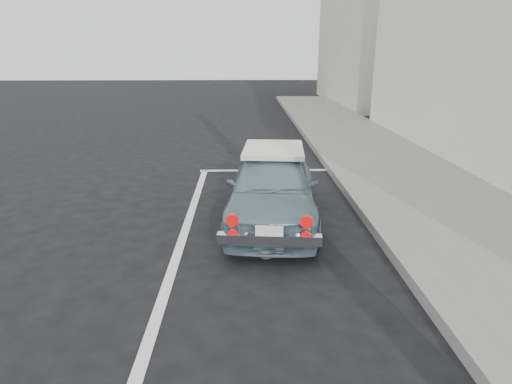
{
  "coord_description": "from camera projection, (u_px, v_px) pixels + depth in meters",
  "views": [
    {
      "loc": [
        -0.02,
        -2.66,
        2.49
      ],
      "look_at": [
        0.13,
        2.66,
        0.75
      ],
      "focal_mm": 30.0,
      "sensor_mm": 36.0,
      "label": 1
    }
  ],
  "objects": [
    {
      "name": "sidewalk",
      "position": [
        507.0,
        259.0,
        5.26
      ],
      "size": [
        2.8,
        40.0,
        0.15
      ],
      "primitive_type": "cube",
      "color": "slate",
      "rests_on": "ground"
    },
    {
      "name": "building_far",
      "position": [
        372.0,
        21.0,
        21.23
      ],
      "size": [
        3.5,
        10.0,
        8.0
      ],
      "primitive_type": "cube",
      "color": "beige",
      "rests_on": "ground"
    },
    {
      "name": "pline_front",
      "position": [
        268.0,
        170.0,
        9.49
      ],
      "size": [
        3.0,
        0.12,
        0.01
      ],
      "primitive_type": "cube",
      "color": "silver",
      "rests_on": "ground"
    },
    {
      "name": "pline_side",
      "position": [
        184.0,
        235.0,
        6.13
      ],
      "size": [
        0.12,
        7.0,
        0.01
      ],
      "primitive_type": "cube",
      "color": "silver",
      "rests_on": "ground"
    },
    {
      "name": "retro_coupe",
      "position": [
        273.0,
        185.0,
        6.52
      ],
      "size": [
        1.59,
        3.37,
        1.11
      ],
      "rotation": [
        0.0,
        0.0,
        -0.09
      ],
      "color": "slate",
      "rests_on": "ground"
    },
    {
      "name": "cat",
      "position": [
        266.0,
        248.0,
        5.4
      ],
      "size": [
        0.3,
        0.54,
        0.29
      ],
      "rotation": [
        0.0,
        0.0,
        -0.18
      ],
      "color": "#675A4E",
      "rests_on": "ground"
    }
  ]
}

